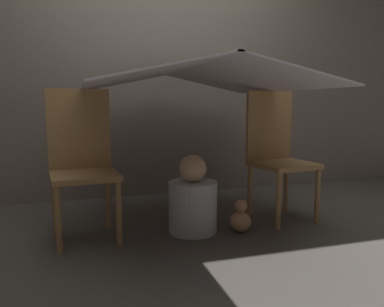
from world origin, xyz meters
The scene contains 7 objects.
ground_plane centered at (0.00, 0.00, 0.00)m, with size 8.80×8.80×0.00m, color #47423D.
wall_back centered at (0.00, 1.31, 1.25)m, with size 7.00×0.05×2.50m.
chair_left centered at (-0.73, 0.31, 0.52)m, with size 0.45×0.45×0.98m.
chair_right centered at (0.71, 0.31, 0.52)m, with size 0.47×0.47×0.98m.
sheet_canopy centered at (0.00, 0.22, 1.06)m, with size 1.45×1.59×0.17m.
person_front centered at (-0.01, 0.16, 0.22)m, with size 0.33×0.33×0.54m.
plush_toy centered at (0.30, 0.06, 0.09)m, with size 0.15×0.15×0.23m.
Camera 1 is at (-0.76, -2.24, 0.89)m, focal length 35.00 mm.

